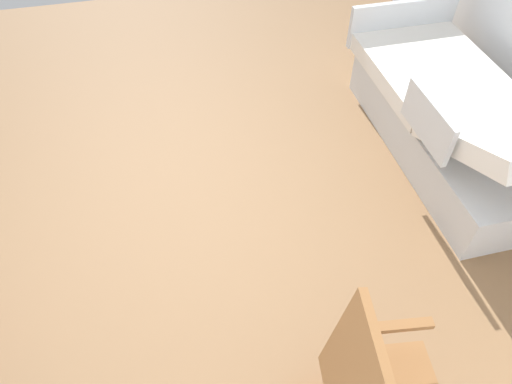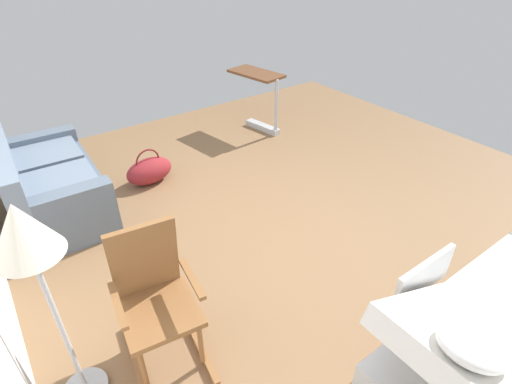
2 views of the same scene
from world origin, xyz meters
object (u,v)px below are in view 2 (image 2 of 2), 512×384
(rocking_chair, at_px, (155,299))
(floor_lamp, at_px, (28,246))
(overbed_table, at_px, (260,94))
(hospital_bed, at_px, (509,339))
(couch, at_px, (51,186))
(duffel_bag, at_px, (149,171))

(rocking_chair, bearing_deg, floor_lamp, 88.95)
(rocking_chair, height_order, overbed_table, rocking_chair)
(hospital_bed, bearing_deg, floor_lamp, 57.52)
(rocking_chair, relative_size, floor_lamp, 0.71)
(couch, xyz_separation_m, floor_lamp, (-2.22, 0.35, 0.92))
(hospital_bed, height_order, duffel_bag, hospital_bed)
(couch, relative_size, duffel_bag, 2.77)
(rocking_chair, relative_size, overbed_table, 1.20)
(rocking_chair, bearing_deg, couch, 5.14)
(overbed_table, distance_m, duffel_bag, 2.06)
(couch, xyz_separation_m, duffel_bag, (-0.04, -1.05, -0.15))
(couch, height_order, overbed_table, couch)
(floor_lamp, distance_m, overbed_table, 4.35)
(rocking_chair, distance_m, duffel_bag, 2.38)
(rocking_chair, xyz_separation_m, overbed_table, (2.67, -2.82, 0.03))
(floor_lamp, bearing_deg, rocking_chair, -91.05)
(floor_lamp, xyz_separation_m, duffel_bag, (2.18, -1.40, -1.07))
(hospital_bed, bearing_deg, duffel_bag, 14.17)
(hospital_bed, xyz_separation_m, overbed_table, (4.14, -1.05, 0.23))
(couch, height_order, floor_lamp, floor_lamp)
(hospital_bed, distance_m, couch, 4.19)
(overbed_table, bearing_deg, rocking_chair, 133.53)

